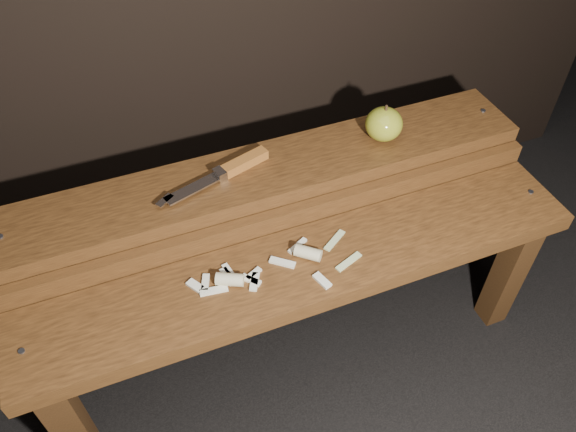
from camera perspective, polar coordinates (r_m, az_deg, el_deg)
name	(u,v)px	position (r m, az deg, el deg)	size (l,w,h in m)	color
ground	(296,348)	(1.53, 0.85, -13.27)	(60.00, 60.00, 0.00)	black
bench_front_tier	(309,286)	(1.20, 2.14, -7.07)	(1.20, 0.20, 0.42)	#38200E
bench_rear_tier	(271,196)	(1.30, -1.73, 2.05)	(1.20, 0.21, 0.50)	#38200E
apple	(384,124)	(1.31, 9.71, 9.19)	(0.09, 0.09, 0.09)	olive
knife	(232,169)	(1.22, -5.75, 4.79)	(0.27, 0.10, 0.02)	#955420
apple_scraps	(267,268)	(1.13, -2.15, -5.34)	(0.36, 0.14, 0.03)	beige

